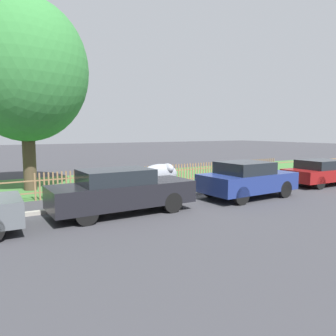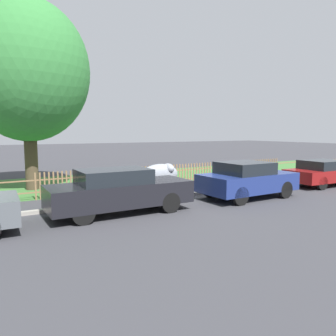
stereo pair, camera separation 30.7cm
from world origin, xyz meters
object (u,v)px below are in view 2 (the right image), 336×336
parked_car_black_saloon (119,190)px  covered_motorcycle (160,175)px  tree_behind_motorcycle (27,71)px  parked_car_navy_estate (247,179)px  parked_car_red_compact (325,172)px

parked_car_black_saloon → covered_motorcycle: 4.18m
covered_motorcycle → tree_behind_motorcycle: tree_behind_motorcycle is taller
parked_car_navy_estate → parked_car_red_compact: (5.37, 0.34, -0.10)m
parked_car_black_saloon → tree_behind_motorcycle: (-1.77, 6.03, 4.45)m
parked_car_navy_estate → tree_behind_motorcycle: 10.39m
parked_car_red_compact → tree_behind_motorcycle: size_ratio=0.50×
parked_car_red_compact → covered_motorcycle: size_ratio=2.01×
parked_car_black_saloon → parked_car_red_compact: bearing=0.9°
covered_motorcycle → tree_behind_motorcycle: size_ratio=0.25×
parked_car_black_saloon → parked_car_navy_estate: parked_car_black_saloon is taller
parked_car_red_compact → tree_behind_motorcycle: bearing=156.6°
parked_car_navy_estate → parked_car_red_compact: 5.39m
parked_car_navy_estate → parked_car_black_saloon: bearing=176.2°
parked_car_navy_estate → parked_car_red_compact: size_ratio=0.95×
parked_car_black_saloon → tree_behind_motorcycle: bearing=106.5°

